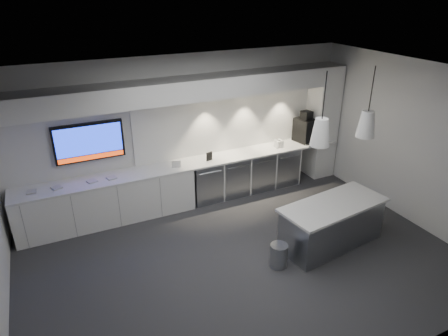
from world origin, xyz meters
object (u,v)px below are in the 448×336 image
island (332,224)px  bin (279,255)px  wall_tv (89,142)px  coffee_machine (305,129)px

island → bin: island is taller
bin → wall_tv: bearing=129.6°
island → bin: size_ratio=4.97×
wall_tv → island: bearing=-37.7°
island → coffee_machine: size_ratio=2.80×
bin → coffee_machine: bearing=48.5°
island → coffee_machine: coffee_machine is taller
island → coffee_machine: (1.15, 2.46, 0.78)m
island → bin: bearing=179.4°
bin → coffee_machine: 3.61m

